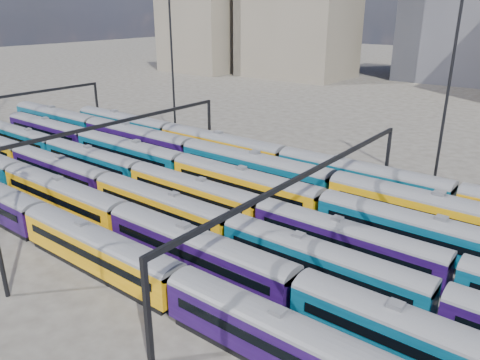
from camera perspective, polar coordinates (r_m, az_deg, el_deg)
The scene contains 12 objects.
ground at distance 51.69m, azimuth -1.66°, elevation -4.95°, with size 500.00×500.00×0.00m, color #3C3832.
rake_0 at distance 36.30m, azimuth -7.58°, elevation -12.55°, with size 116.31×2.84×4.77m.
rake_1 at distance 40.93m, azimuth -5.29°, elevation -8.20°, with size 140.79×2.94×4.95m.
rake_2 at distance 50.47m, azimuth -9.58°, elevation -2.84°, with size 132.94×2.78×4.67m.
rake_3 at distance 48.15m, azimuth 2.53°, elevation -3.76°, with size 113.16×2.76×4.64m.
rake_4 at distance 49.91m, azimuth 10.01°, elevation -2.87°, with size 123.82×3.02×5.08m.
rake_5 at distance 54.54m, azimuth 11.27°, elevation -0.64°, with size 134.34×3.27×5.53m.
rake_6 at distance 58.44m, azimuth 14.43°, elevation 0.48°, with size 109.85×3.22×5.43m.
gantry_1 at distance 63.32m, azimuth -15.93°, elevation 5.61°, with size 0.35×40.35×8.03m.
gantry_2 at distance 43.83m, azimuth 8.41°, elevation -0.32°, with size 0.35×40.35×8.03m.
mast_1 at distance 83.68m, azimuth -8.31°, elevation 14.63°, with size 1.40×0.50×25.60m.
mast_3 at distance 62.29m, azimuth 24.22°, elevation 11.15°, with size 1.40×0.50×25.60m.
Camera 1 is at (29.80, -35.95, 22.17)m, focal length 35.00 mm.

